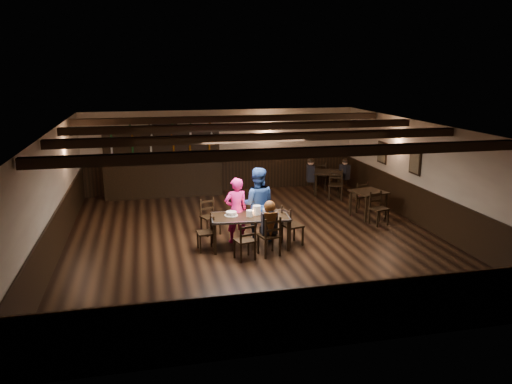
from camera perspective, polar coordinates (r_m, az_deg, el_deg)
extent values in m
plane|color=black|center=(12.21, -0.16, -5.29)|extent=(10.00, 10.00, 0.00)
cube|color=beige|center=(16.66, -3.89, 4.74)|extent=(9.00, 0.02, 2.70)
cube|color=beige|center=(7.25, 8.48, -8.01)|extent=(9.00, 0.02, 2.70)
cube|color=beige|center=(11.74, -22.14, -0.28)|extent=(0.02, 10.00, 2.70)
cube|color=beige|center=(13.51, 18.82, 1.80)|extent=(0.02, 10.00, 2.70)
cube|color=silver|center=(11.60, -0.17, 7.39)|extent=(9.00, 10.00, 0.02)
cube|color=black|center=(16.79, -3.83, 1.86)|extent=(9.00, 0.04, 1.00)
cube|color=black|center=(7.63, 8.16, -13.85)|extent=(9.00, 0.04, 1.00)
cube|color=black|center=(11.96, -21.62, -4.22)|extent=(0.04, 10.00, 1.00)
cube|color=black|center=(13.69, 18.43, -1.68)|extent=(0.04, 10.00, 1.00)
cube|color=black|center=(16.38, -10.52, 6.14)|extent=(0.90, 0.03, 1.00)
cube|color=black|center=(16.36, -10.52, 6.14)|extent=(0.80, 0.02, 0.90)
cube|color=black|center=(13.87, 17.74, 3.24)|extent=(0.03, 0.55, 0.65)
cube|color=#72664C|center=(13.86, 17.67, 3.24)|extent=(0.02, 0.45, 0.55)
cube|color=black|center=(15.52, 14.23, 4.39)|extent=(0.03, 0.55, 0.65)
cube|color=#72664C|center=(15.51, 14.16, 4.39)|extent=(0.02, 0.45, 0.55)
cube|color=black|center=(8.73, 4.09, 4.46)|extent=(8.90, 0.18, 0.18)
cube|color=black|center=(10.64, 1.00, 6.24)|extent=(8.90, 0.18, 0.18)
cube|color=black|center=(12.58, -1.16, 7.46)|extent=(8.90, 0.18, 0.18)
cube|color=black|center=(14.53, -2.75, 8.35)|extent=(8.90, 0.18, 0.18)
cube|color=black|center=(11.09, -4.69, -5.45)|extent=(0.06, 0.06, 0.71)
cube|color=black|center=(11.81, -4.92, -4.21)|extent=(0.06, 0.06, 0.71)
cube|color=black|center=(11.30, 3.71, -5.06)|extent=(0.06, 0.06, 0.71)
cube|color=black|center=(12.01, 2.97, -3.87)|extent=(0.06, 0.06, 0.71)
cube|color=black|center=(11.41, -0.71, -2.86)|extent=(1.83, 1.02, 0.04)
cube|color=#A5A8AD|center=(11.81, -0.98, -2.26)|extent=(1.77, 0.17, 0.05)
cube|color=#A5A8AD|center=(11.00, -0.42, -3.50)|extent=(1.77, 0.17, 0.05)
cube|color=#A5A8AD|center=(11.55, 3.57, -2.67)|extent=(0.10, 0.88, 0.05)
cube|color=#A5A8AD|center=(11.34, -5.08, -3.03)|extent=(0.10, 0.88, 0.05)
cube|color=black|center=(11.07, -0.87, -6.26)|extent=(0.04, 0.04, 0.41)
cube|color=black|center=(10.80, -0.09, -6.79)|extent=(0.04, 0.04, 0.41)
cube|color=black|center=(10.93, -2.48, -6.54)|extent=(0.04, 0.04, 0.41)
cube|color=black|center=(10.66, -1.74, -7.09)|extent=(0.04, 0.04, 0.41)
cube|color=black|center=(10.79, -1.30, -5.55)|extent=(0.49, 0.47, 0.04)
cube|color=black|center=(10.58, -0.92, -4.72)|extent=(0.39, 0.14, 0.43)
cube|color=black|center=(10.59, -0.92, -4.94)|extent=(0.34, 0.11, 0.05)
cube|color=black|center=(10.54, -0.92, -4.06)|extent=(0.34, 0.11, 0.05)
cube|color=black|center=(11.31, 1.90, -5.76)|extent=(0.04, 0.04, 0.43)
cube|color=black|center=(11.03, 2.76, -6.29)|extent=(0.04, 0.04, 0.43)
cube|color=black|center=(11.15, 0.27, -6.05)|extent=(0.04, 0.04, 0.43)
cube|color=black|center=(10.87, 1.10, -6.60)|extent=(0.04, 0.04, 0.43)
cube|color=black|center=(11.01, 1.52, -5.02)|extent=(0.51, 0.49, 0.04)
cube|color=black|center=(10.79, 1.96, -4.15)|extent=(0.42, 0.14, 0.45)
cube|color=black|center=(10.81, 1.96, -4.38)|extent=(0.36, 0.12, 0.05)
cube|color=black|center=(10.75, 1.97, -3.47)|extent=(0.36, 0.12, 0.05)
cube|color=black|center=(11.57, -6.67, -5.47)|extent=(0.03, 0.03, 0.40)
cube|color=black|center=(11.62, -5.14, -5.34)|extent=(0.03, 0.03, 0.40)
cube|color=black|center=(11.26, -6.38, -6.02)|extent=(0.03, 0.03, 0.40)
cube|color=black|center=(11.31, -4.80, -5.89)|extent=(0.03, 0.03, 0.40)
cube|color=black|center=(11.37, -5.78, -4.65)|extent=(0.39, 0.41, 0.04)
cube|color=black|center=(11.33, -5.02, -3.59)|extent=(0.06, 0.39, 0.42)
cube|color=black|center=(11.34, -5.02, -3.79)|extent=(0.04, 0.33, 0.05)
cube|color=black|center=(11.29, -5.03, -2.98)|extent=(0.04, 0.33, 0.05)
cube|color=black|center=(11.70, 5.36, -5.08)|extent=(0.04, 0.04, 0.45)
cube|color=black|center=(11.52, 3.89, -5.37)|extent=(0.04, 0.04, 0.45)
cube|color=black|center=(11.99, 4.38, -4.57)|extent=(0.04, 0.04, 0.45)
cube|color=black|center=(11.82, 2.93, -4.84)|extent=(0.04, 0.04, 0.45)
cube|color=black|center=(11.68, 4.16, -3.83)|extent=(0.52, 0.53, 0.04)
cube|color=black|center=(11.52, 3.44, -2.85)|extent=(0.15, 0.43, 0.47)
cube|color=black|center=(11.53, 3.43, -3.08)|extent=(0.13, 0.37, 0.05)
cube|color=black|center=(11.48, 3.45, -2.18)|extent=(0.13, 0.37, 0.05)
cube|color=black|center=(12.28, -5.55, -4.21)|extent=(0.04, 0.04, 0.42)
cube|color=black|center=(12.56, -6.28, -3.80)|extent=(0.04, 0.04, 0.42)
cube|color=black|center=(12.44, -4.11, -3.93)|extent=(0.04, 0.04, 0.42)
cube|color=black|center=(12.72, -4.86, -3.54)|extent=(0.04, 0.04, 0.42)
cube|color=black|center=(12.43, -5.22, -2.85)|extent=(0.53, 0.52, 0.04)
cube|color=black|center=(12.51, -5.61, -1.70)|extent=(0.40, 0.18, 0.44)
cube|color=black|center=(12.52, -5.61, -1.89)|extent=(0.34, 0.15, 0.05)
cube|color=black|center=(12.47, -5.63, -1.11)|extent=(0.34, 0.15, 0.05)
imported|color=#E41E76|center=(11.74, -2.29, -2.10)|extent=(0.62, 0.46, 1.56)
imported|color=navy|center=(11.88, 0.13, -1.38)|extent=(0.99, 0.85, 1.77)
cube|color=black|center=(11.09, 1.37, -4.49)|extent=(0.32, 0.32, 0.13)
cube|color=black|center=(10.91, 1.53, -3.55)|extent=(0.34, 0.20, 0.47)
cylinder|color=black|center=(10.85, 1.53, -2.46)|extent=(0.10, 0.34, 0.34)
sphere|color=#D8A384|center=(10.81, 1.54, -1.70)|extent=(0.21, 0.21, 0.21)
sphere|color=#3E1E0E|center=(10.78, 1.58, -1.69)|extent=(0.26, 0.26, 0.26)
cone|color=#3E1E0E|center=(10.80, 1.69, -3.85)|extent=(0.20, 0.20, 0.59)
cylinder|color=white|center=(11.43, -2.85, -2.67)|extent=(0.31, 0.31, 0.01)
cylinder|color=white|center=(11.42, -2.85, -2.44)|extent=(0.25, 0.25, 0.08)
cylinder|color=silver|center=(11.42, -2.85, -2.53)|extent=(0.26, 0.26, 0.04)
cylinder|color=white|center=(11.35, -0.73, -2.44)|extent=(0.15, 0.15, 0.14)
cylinder|color=white|center=(11.48, 0.10, -2.06)|extent=(0.18, 0.18, 0.21)
cylinder|color=#A5A8AD|center=(11.53, -0.56, -2.48)|extent=(0.05, 0.05, 0.03)
sphere|color=orange|center=(11.52, -0.56, -2.34)|extent=(0.03, 0.03, 0.03)
cylinder|color=silver|center=(11.36, 1.23, -2.56)|extent=(0.04, 0.04, 0.09)
cylinder|color=#A5A8AD|center=(11.36, 1.40, -2.55)|extent=(0.04, 0.04, 0.10)
cylinder|color=silver|center=(11.56, 0.92, -2.21)|extent=(0.07, 0.07, 0.11)
cube|color=maroon|center=(11.37, 1.63, -2.78)|extent=(0.33, 0.26, 0.00)
cube|color=#0E1C49|center=(11.62, 1.69, -2.41)|extent=(0.34, 0.25, 0.00)
cube|color=black|center=(16.29, -10.48, 1.45)|extent=(3.69, 0.60, 1.10)
cube|color=black|center=(16.17, -10.57, 3.44)|extent=(3.89, 0.70, 0.05)
cube|color=black|center=(16.44, -10.60, 3.52)|extent=(3.69, 0.10, 2.20)
cube|color=black|center=(16.30, -10.63, 4.32)|extent=(3.59, 0.22, 0.03)
cube|color=black|center=(16.25, -10.68, 5.54)|extent=(3.59, 0.22, 0.03)
cube|color=black|center=(16.20, -10.74, 6.76)|extent=(3.59, 0.22, 0.03)
cube|color=black|center=(14.00, 12.76, 0.02)|extent=(0.99, 0.99, 0.04)
cube|color=black|center=(13.64, 12.46, -1.97)|extent=(0.05, 0.05, 0.71)
cube|color=black|center=(14.15, 10.76, -1.30)|extent=(0.05, 0.05, 0.71)
cube|color=black|center=(14.06, 14.61, -1.61)|extent=(0.05, 0.05, 0.71)
cube|color=black|center=(14.56, 12.88, -0.98)|extent=(0.05, 0.05, 0.71)
cube|color=black|center=(16.38, 8.20, 2.26)|extent=(1.15, 1.15, 0.04)
cube|color=black|center=(16.11, 6.82, 0.74)|extent=(0.06, 0.06, 0.71)
cube|color=black|center=(16.83, 6.94, 1.31)|extent=(0.06, 0.06, 0.71)
cube|color=black|center=(16.10, 9.42, 0.64)|extent=(0.06, 0.06, 0.71)
cube|color=black|center=(16.81, 9.44, 1.21)|extent=(0.06, 0.06, 0.71)
cube|color=black|center=(16.14, 6.24, 2.16)|extent=(0.29, 0.40, 0.53)
sphere|color=#D8A384|center=(16.07, 6.27, 3.40)|extent=(0.20, 0.20, 0.20)
sphere|color=black|center=(16.07, 6.28, 3.50)|extent=(0.21, 0.21, 0.21)
cube|color=black|center=(16.62, 10.10, 2.28)|extent=(0.30, 0.38, 0.48)
sphere|color=#D8A384|center=(16.56, 10.15, 3.36)|extent=(0.18, 0.18, 0.18)
sphere|color=black|center=(16.56, 10.15, 3.46)|extent=(0.19, 0.19, 0.19)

